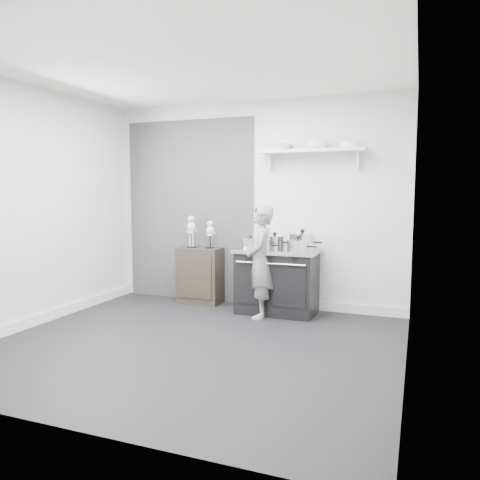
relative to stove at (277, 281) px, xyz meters
name	(u,v)px	position (x,y,z in m)	size (l,w,h in m)	color
ground	(194,344)	(-0.43, -1.48, -0.41)	(4.00, 4.00, 0.00)	black
room_shell	(191,180)	(-0.52, -1.33, 1.23)	(4.02, 3.62, 2.71)	#BCBCBA
wall_shelf	(312,152)	(0.37, 0.20, 1.60)	(1.30, 0.26, 0.24)	silver
stove	(277,281)	(0.00, 0.00, 0.00)	(1.02, 0.64, 0.81)	black
side_cabinet	(200,275)	(-1.13, 0.13, -0.03)	(0.59, 0.34, 0.76)	black
child	(260,262)	(-0.13, -0.27, 0.27)	(0.50, 0.33, 1.37)	gray
pot_front_left	(251,243)	(-0.32, -0.09, 0.47)	(0.30, 0.21, 0.17)	silver
pot_back_left	(275,241)	(-0.07, 0.10, 0.48)	(0.36, 0.27, 0.20)	silver
pot_back_right	(302,241)	(0.29, 0.08, 0.50)	(0.41, 0.32, 0.25)	silver
pot_front_right	(298,245)	(0.31, -0.19, 0.48)	(0.35, 0.26, 0.19)	silver
pot_front_center	(265,244)	(-0.12, -0.14, 0.47)	(0.30, 0.21, 0.16)	silver
skeleton_full	(191,229)	(-1.26, 0.13, 0.60)	(0.14, 0.09, 0.50)	beige
skeleton_torso	(210,232)	(-0.98, 0.13, 0.57)	(0.12, 0.08, 0.43)	beige
bowl_large	(280,147)	(-0.04, 0.19, 1.67)	(0.31, 0.31, 0.08)	white
bowl_small	(318,146)	(0.44, 0.19, 1.67)	(0.25, 0.25, 0.08)	white
plate_stack	(351,145)	(0.84, 0.19, 1.66)	(0.24, 0.24, 0.06)	silver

